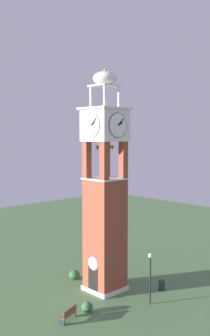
{
  "coord_description": "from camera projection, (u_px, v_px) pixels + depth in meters",
  "views": [
    {
      "loc": [
        23.45,
        -22.1,
        12.96
      ],
      "look_at": [
        0.0,
        0.0,
        10.27
      ],
      "focal_mm": 42.19,
      "sensor_mm": 36.0,
      "label": 1
    }
  ],
  "objects": [
    {
      "name": "shrub_left_of_tower",
      "position": [
        74.0,
        275.0,
        35.6
      ],
      "size": [
        0.99,
        0.99,
        0.79
      ],
      "primitive_type": "ellipsoid",
      "color": "#336638",
      "rests_on": "ground"
    },
    {
      "name": "ground",
      "position": [
        105.0,
        289.0,
        33.19
      ],
      "size": [
        80.0,
        80.0,
        0.0
      ],
      "primitive_type": "plane",
      "color": "#517547"
    },
    {
      "name": "park_bench",
      "position": [
        69.0,
        314.0,
        27.51
      ],
      "size": [
        0.94,
        1.66,
        0.95
      ],
      "color": "brown",
      "rests_on": "ground"
    },
    {
      "name": "trash_bin",
      "position": [
        162.0,
        285.0,
        33.06
      ],
      "size": [
        0.52,
        0.52,
        0.8
      ],
      "primitive_type": "cylinder",
      "color": "#2D2D33",
      "rests_on": "ground"
    },
    {
      "name": "lamp_post",
      "position": [
        150.0,
        269.0,
        30.09
      ],
      "size": [
        0.36,
        0.36,
        3.99
      ],
      "color": "black",
      "rests_on": "ground"
    },
    {
      "name": "clock_tower",
      "position": [
        105.0,
        200.0,
        32.55
      ],
      "size": [
        3.28,
        3.28,
        18.33
      ],
      "color": "brown",
      "rests_on": "ground"
    },
    {
      "name": "shrub_near_entry",
      "position": [
        87.0,
        307.0,
        28.88
      ],
      "size": [
        0.82,
        0.82,
        0.79
      ],
      "primitive_type": "ellipsoid",
      "color": "#336638",
      "rests_on": "ground"
    }
  ]
}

